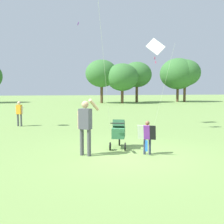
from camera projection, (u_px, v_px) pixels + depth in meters
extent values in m
plane|color=#75994C|center=(128.00, 155.00, 8.57)|extent=(120.00, 120.00, 0.00)
cylinder|color=brown|center=(102.00, 95.00, 35.71)|extent=(0.36, 0.36, 2.23)
ellipsoid|color=#387033|center=(102.00, 73.00, 35.44)|extent=(4.27, 3.84, 3.63)
cylinder|color=brown|center=(122.00, 97.00, 35.05)|extent=(0.36, 0.36, 1.73)
ellipsoid|color=#387033|center=(122.00, 77.00, 34.81)|extent=(4.21, 3.79, 3.58)
cylinder|color=brown|center=(137.00, 94.00, 37.25)|extent=(0.36, 0.36, 2.21)
ellipsoid|color=#387033|center=(137.00, 75.00, 36.99)|extent=(4.11, 3.70, 3.50)
cylinder|color=brown|center=(177.00, 95.00, 38.55)|extent=(0.36, 0.36, 1.94)
ellipsoid|color=#387033|center=(178.00, 74.00, 38.26)|extent=(5.22, 4.69, 4.43)
cylinder|color=brown|center=(185.00, 94.00, 38.41)|extent=(0.36, 0.36, 2.38)
ellipsoid|color=#387033|center=(185.00, 73.00, 38.13)|extent=(4.45, 4.01, 3.78)
cylinder|color=#33384C|center=(150.00, 146.00, 8.65)|extent=(0.08, 0.08, 0.54)
cylinder|color=#33384C|center=(145.00, 146.00, 8.69)|extent=(0.08, 0.08, 0.54)
cube|color=orange|center=(147.00, 132.00, 8.63)|extent=(0.28, 0.23, 0.41)
cylinder|color=brown|center=(152.00, 133.00, 8.59)|extent=(0.06, 0.06, 0.36)
cylinder|color=brown|center=(143.00, 133.00, 8.67)|extent=(0.06, 0.06, 0.36)
sphere|color=brown|center=(147.00, 123.00, 8.60)|extent=(0.14, 0.14, 0.14)
cube|color=black|center=(153.00, 133.00, 8.40)|extent=(0.24, 0.23, 0.47)
cube|color=purple|center=(147.00, 132.00, 8.45)|extent=(0.24, 0.23, 0.47)
cube|color=white|center=(141.00, 132.00, 8.50)|extent=(0.24, 0.23, 0.47)
cube|color=blue|center=(146.00, 146.00, 8.47)|extent=(0.08, 0.04, 0.36)
cylinder|color=#4C4C51|center=(82.00, 142.00, 8.58)|extent=(0.13, 0.13, 0.86)
cylinder|color=#4C4C51|center=(89.00, 143.00, 8.46)|extent=(0.13, 0.13, 0.86)
cube|color=#4C4C56|center=(85.00, 119.00, 8.44)|extent=(0.44, 0.41, 0.65)
cylinder|color=tan|center=(79.00, 120.00, 8.55)|extent=(0.09, 0.09, 0.57)
cylinder|color=tan|center=(94.00, 105.00, 8.43)|extent=(0.38, 0.48, 0.41)
sphere|color=tan|center=(85.00, 104.00, 8.40)|extent=(0.22, 0.22, 0.22)
cylinder|color=black|center=(119.00, 142.00, 10.01)|extent=(0.11, 0.28, 0.28)
cylinder|color=black|center=(110.00, 146.00, 9.25)|extent=(0.11, 0.28, 0.28)
cylinder|color=black|center=(125.00, 147.00, 9.19)|extent=(0.11, 0.28, 0.28)
cube|color=#337247|center=(119.00, 133.00, 9.56)|extent=(0.58, 0.73, 0.36)
cube|color=#235031|center=(119.00, 124.00, 9.66)|extent=(0.51, 0.50, 0.35)
cylinder|color=black|center=(117.00, 123.00, 9.06)|extent=(0.48, 0.15, 0.04)
cylinder|color=silver|center=(103.00, 54.00, 10.44)|extent=(1.16, 3.94, 6.90)
cube|color=white|center=(155.00, 47.00, 15.00)|extent=(1.08, 0.43, 1.03)
cube|color=pink|center=(155.00, 58.00, 15.05)|extent=(0.08, 0.03, 0.14)
cube|color=pink|center=(156.00, 62.00, 15.13)|extent=(0.08, 0.04, 0.14)
cylinder|color=silver|center=(164.00, 88.00, 13.93)|extent=(0.11, 2.65, 4.23)
cube|color=purple|center=(78.00, 24.00, 36.21)|extent=(0.21, 0.47, 0.51)
cylinder|color=#4C4C51|center=(18.00, 120.00, 14.88)|extent=(0.10, 0.10, 0.68)
cylinder|color=#4C4C51|center=(21.00, 120.00, 14.82)|extent=(0.10, 0.10, 0.68)
cube|color=orange|center=(19.00, 109.00, 14.79)|extent=(0.35, 0.30, 0.51)
cylinder|color=beige|center=(16.00, 110.00, 14.85)|extent=(0.07, 0.07, 0.46)
cylinder|color=beige|center=(22.00, 110.00, 14.74)|extent=(0.07, 0.07, 0.46)
sphere|color=beige|center=(19.00, 103.00, 14.76)|extent=(0.18, 0.18, 0.18)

